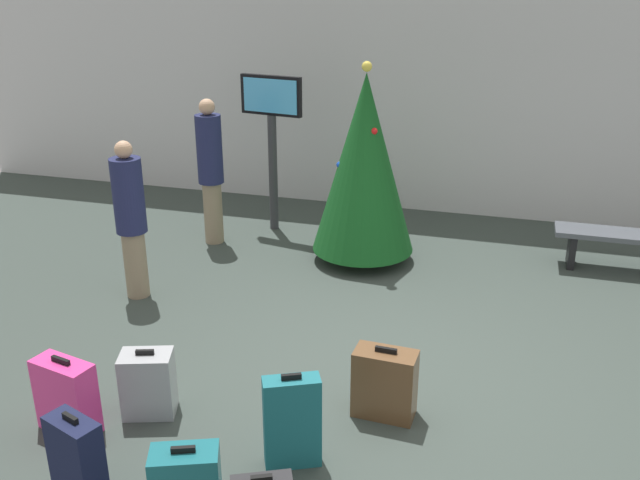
# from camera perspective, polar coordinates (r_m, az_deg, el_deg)

# --- Properties ---
(ground_plane) EXTENTS (16.00, 16.00, 0.00)m
(ground_plane) POSITION_cam_1_polar(r_m,az_deg,el_deg) (6.17, 5.50, -11.28)
(ground_plane) COLOR #38423D
(back_wall) EXTENTS (16.00, 0.20, 3.58)m
(back_wall) POSITION_cam_1_polar(r_m,az_deg,el_deg) (10.05, 11.26, 12.21)
(back_wall) COLOR silver
(back_wall) RESTS_ON ground_plane
(holiday_tree) EXTENTS (1.24, 1.24, 2.42)m
(holiday_tree) POSITION_cam_1_polar(r_m,az_deg,el_deg) (8.11, 3.76, 6.38)
(holiday_tree) COLOR #4C3319
(holiday_tree) RESTS_ON ground_plane
(flight_info_kiosk) EXTENTS (0.88, 0.24, 2.11)m
(flight_info_kiosk) POSITION_cam_1_polar(r_m,az_deg,el_deg) (9.17, -4.08, 9.68)
(flight_info_kiosk) COLOR #333338
(flight_info_kiosk) RESTS_ON ground_plane
(waiting_bench) EXTENTS (1.78, 0.44, 0.48)m
(waiting_bench) POSITION_cam_1_polar(r_m,az_deg,el_deg) (8.84, 24.82, -0.18)
(waiting_bench) COLOR #4C5159
(waiting_bench) RESTS_ON ground_plane
(traveller_0) EXTENTS (0.36, 0.36, 1.90)m
(traveller_0) POSITION_cam_1_polar(r_m,az_deg,el_deg) (8.86, -9.19, 5.98)
(traveller_0) COLOR gray
(traveller_0) RESTS_ON ground_plane
(traveller_1) EXTENTS (0.37, 0.37, 1.75)m
(traveller_1) POSITION_cam_1_polar(r_m,az_deg,el_deg) (7.49, -15.64, 1.90)
(traveller_1) COLOR gray
(traveller_1) RESTS_ON ground_plane
(suitcase_0) EXTENTS (0.43, 0.31, 0.70)m
(suitcase_0) POSITION_cam_1_polar(r_m,az_deg,el_deg) (4.95, -19.74, -17.18)
(suitcase_0) COLOR #141938
(suitcase_0) RESTS_ON ground_plane
(suitcase_1) EXTENTS (0.47, 0.39, 0.58)m
(suitcase_1) POSITION_cam_1_polar(r_m,az_deg,el_deg) (5.71, -14.25, -11.64)
(suitcase_1) COLOR #9EA0A5
(suitcase_1) RESTS_ON ground_plane
(suitcase_3) EXTENTS (0.51, 0.28, 0.61)m
(suitcase_3) POSITION_cam_1_polar(r_m,az_deg,el_deg) (5.53, 5.46, -11.93)
(suitcase_3) COLOR brown
(suitcase_3) RESTS_ON ground_plane
(suitcase_5) EXTENTS (0.43, 0.32, 0.75)m
(suitcase_5) POSITION_cam_1_polar(r_m,az_deg,el_deg) (4.99, -2.36, -15.03)
(suitcase_5) COLOR #19606B
(suitcase_5) RESTS_ON ground_plane
(suitcase_6) EXTENTS (0.53, 0.31, 0.64)m
(suitcase_6) POSITION_cam_1_polar(r_m,az_deg,el_deg) (5.68, -20.55, -12.21)
(suitcase_6) COLOR #E5388C
(suitcase_6) RESTS_ON ground_plane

